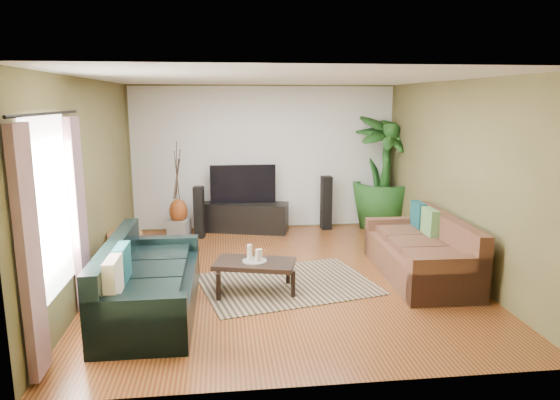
{
  "coord_description": "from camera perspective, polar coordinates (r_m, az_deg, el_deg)",
  "views": [
    {
      "loc": [
        -0.8,
        -6.6,
        2.43
      ],
      "look_at": [
        0.0,
        0.2,
        1.05
      ],
      "focal_mm": 32.0,
      "sensor_mm": 36.0,
      "label": 1
    }
  ],
  "objects": [
    {
      "name": "window_pane",
      "position": [
        5.37,
        -24.8,
        -0.72
      ],
      "size": [
        0.0,
        1.8,
        1.8
      ],
      "primitive_type": "plane",
      "rotation": [
        1.57,
        0.0,
        1.57
      ],
      "color": "white",
      "rests_on": "ground"
    },
    {
      "name": "candle_tall",
      "position": [
        6.38,
        -3.49,
        -5.98
      ],
      "size": [
        0.06,
        0.06,
        0.2
      ],
      "primitive_type": "cylinder",
      "color": "white",
      "rests_on": "candle_tray"
    },
    {
      "name": "curtain_rod",
      "position": [
        5.26,
        -25.1,
        8.92
      ],
      "size": [
        0.03,
        1.9,
        0.03
      ],
      "primitive_type": "cylinder",
      "rotation": [
        1.57,
        0.0,
        0.0
      ],
      "color": "black",
      "rests_on": "ground"
    },
    {
      "name": "ceiling",
      "position": [
        6.65,
        0.21,
        13.73
      ],
      "size": [
        5.5,
        5.5,
        0.0
      ],
      "primitive_type": "plane",
      "rotation": [
        3.14,
        0.0,
        0.0
      ],
      "color": "white",
      "rests_on": "ground"
    },
    {
      "name": "wall_front",
      "position": [
        4.08,
        4.84,
        -4.02
      ],
      "size": [
        5.0,
        0.0,
        5.0
      ],
      "primitive_type": "plane",
      "rotation": [
        -1.57,
        0.0,
        0.0
      ],
      "color": "olive",
      "rests_on": "ground"
    },
    {
      "name": "sofa_right",
      "position": [
        7.21,
        15.62,
        -5.18
      ],
      "size": [
        1.03,
        2.18,
        0.85
      ],
      "primitive_type": "cube",
      "rotation": [
        0.0,
        0.0,
        -1.6
      ],
      "color": "brown",
      "rests_on": "floor"
    },
    {
      "name": "wall_left",
      "position": [
        6.9,
        -20.89,
        1.64
      ],
      "size": [
        0.0,
        5.5,
        5.5
      ],
      "primitive_type": "plane",
      "rotation": [
        1.57,
        0.0,
        1.57
      ],
      "color": "olive",
      "rests_on": "ground"
    },
    {
      "name": "speaker_right",
      "position": [
        9.5,
        5.3,
        -0.32
      ],
      "size": [
        0.2,
        0.22,
        1.02
      ],
      "primitive_type": "cube",
      "rotation": [
        0.0,
        0.0,
        0.08
      ],
      "color": "black",
      "rests_on": "floor"
    },
    {
      "name": "floor",
      "position": [
        7.08,
        0.19,
        -8.68
      ],
      "size": [
        5.5,
        5.5,
        0.0
      ],
      "primitive_type": "plane",
      "color": "brown",
      "rests_on": "ground"
    },
    {
      "name": "coffee_table",
      "position": [
        6.46,
        -2.91,
        -8.75
      ],
      "size": [
        1.11,
        0.79,
        0.41
      ],
      "primitive_type": "cube",
      "rotation": [
        0.0,
        0.0,
        -0.26
      ],
      "color": "black",
      "rests_on": "floor"
    },
    {
      "name": "curtain_far",
      "position": [
        6.11,
        -22.03,
        -1.54
      ],
      "size": [
        0.08,
        0.35,
        2.2
      ],
      "primitive_type": "cube",
      "color": "gray",
      "rests_on": "ground"
    },
    {
      "name": "plant_pot",
      "position": [
        9.86,
        11.52,
        -2.17
      ],
      "size": [
        0.4,
        0.4,
        0.31
      ],
      "primitive_type": "cylinder",
      "color": "black",
      "rests_on": "floor"
    },
    {
      "name": "area_rug",
      "position": [
        6.77,
        0.86,
        -9.59
      ],
      "size": [
        2.51,
        2.03,
        0.01
      ],
      "primitive_type": "cube",
      "rotation": [
        0.0,
        0.0,
        0.23
      ],
      "color": "#9C835C",
      "rests_on": "floor"
    },
    {
      "name": "vase",
      "position": [
        8.96,
        -11.53,
        -1.26
      ],
      "size": [
        0.31,
        0.31,
        0.44
      ],
      "primitive_type": "ellipsoid",
      "color": "brown",
      "rests_on": "pedestal"
    },
    {
      "name": "pedestal",
      "position": [
        9.04,
        -11.45,
        -3.29
      ],
      "size": [
        0.42,
        0.42,
        0.34
      ],
      "primitive_type": "cube",
      "rotation": [
        0.0,
        0.0,
        -0.25
      ],
      "color": "#989895",
      "rests_on": "floor"
    },
    {
      "name": "sofa_left",
      "position": [
        6.03,
        -14.49,
        -8.41
      ],
      "size": [
        0.99,
        2.28,
        0.85
      ],
      "primitive_type": "cube",
      "rotation": [
        0.0,
        0.0,
        1.57
      ],
      "color": "black",
      "rests_on": "floor"
    },
    {
      "name": "wall_right",
      "position": [
        7.45,
        19.67,
        2.4
      ],
      "size": [
        0.0,
        5.5,
        5.5
      ],
      "primitive_type": "plane",
      "rotation": [
        1.57,
        0.0,
        -1.57
      ],
      "color": "olive",
      "rests_on": "ground"
    },
    {
      "name": "candle_mid",
      "position": [
        6.33,
        -2.54,
        -6.34
      ],
      "size": [
        0.06,
        0.06,
        0.16
      ],
      "primitive_type": "cylinder",
      "color": "beige",
      "rests_on": "candle_tray"
    },
    {
      "name": "potted_plant",
      "position": [
        9.69,
        11.73,
        3.17
      ],
      "size": [
        1.43,
        1.43,
        2.17
      ],
      "primitive_type": "imported",
      "rotation": [
        0.0,
        0.0,
        0.2
      ],
      "color": "#1C4D19",
      "rests_on": "floor"
    },
    {
      "name": "tv_stand",
      "position": [
        9.36,
        -4.19,
        -1.95
      ],
      "size": [
        1.71,
        0.91,
        0.55
      ],
      "primitive_type": "cube",
      "rotation": [
        0.0,
        0.0,
        -0.27
      ],
      "color": "black",
      "rests_on": "floor"
    },
    {
      "name": "television",
      "position": [
        9.23,
        -4.25,
        1.85
      ],
      "size": [
        1.2,
        0.07,
        0.71
      ],
      "primitive_type": "cube",
      "color": "black",
      "rests_on": "tv_stand"
    },
    {
      "name": "backwall_panel",
      "position": [
        9.43,
        -1.8,
        4.82
      ],
      "size": [
        4.9,
        0.0,
        4.9
      ],
      "primitive_type": "plane",
      "rotation": [
        1.57,
        0.0,
        0.0
      ],
      "color": "white",
      "rests_on": "ground"
    },
    {
      "name": "candle_tray",
      "position": [
        6.39,
        -2.92,
        -6.96
      ],
      "size": [
        0.31,
        0.31,
        0.01
      ],
      "primitive_type": "cylinder",
      "color": "gray",
      "rests_on": "coffee_table"
    },
    {
      "name": "wall_back",
      "position": [
        9.44,
        -1.81,
        4.83
      ],
      "size": [
        5.0,
        0.0,
        5.0
      ],
      "primitive_type": "plane",
      "rotation": [
        1.57,
        0.0,
        0.0
      ],
      "color": "olive",
      "rests_on": "ground"
    },
    {
      "name": "speaker_left",
      "position": [
        8.98,
        -9.23,
        -1.39
      ],
      "size": [
        0.2,
        0.21,
        0.93
      ],
      "primitive_type": "cube",
      "rotation": [
        0.0,
        0.0,
        -0.17
      ],
      "color": "black",
      "rests_on": "floor"
    },
    {
      "name": "candle_short",
      "position": [
        6.43,
        -2.34,
        -6.18
      ],
      "size": [
        0.06,
        0.06,
        0.13
      ],
      "primitive_type": "cylinder",
      "color": "#F4E2CE",
      "rests_on": "candle_tray"
    },
    {
      "name": "side_table",
      "position": [
        7.77,
        -17.26,
        -5.36
      ],
      "size": [
        0.6,
        0.6,
        0.52
      ],
      "primitive_type": "cube",
      "rotation": [
        0.0,
        0.0,
        0.25
      ],
      "color": "brown",
      "rests_on": "floor"
    },
    {
      "name": "curtain_near",
      "position": [
        4.73,
        -26.74,
        -5.57
      ],
      "size": [
        0.08,
        0.35,
        2.2
      ],
      "primitive_type": "cube",
      "color": "gray",
      "rests_on": "ground"
    }
  ]
}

